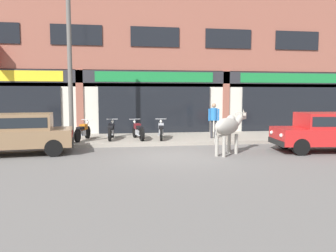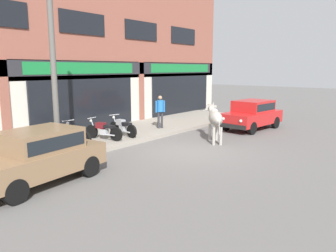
{
  "view_description": "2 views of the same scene",
  "coord_description": "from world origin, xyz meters",
  "px_view_note": "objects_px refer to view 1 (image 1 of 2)",
  "views": [
    {
      "loc": [
        -1.86,
        -11.11,
        2.1
      ],
      "look_at": [
        -0.06,
        1.0,
        0.95
      ],
      "focal_mm": 35.0,
      "sensor_mm": 36.0,
      "label": 1
    },
    {
      "loc": [
        -9.7,
        -6.91,
        3.05
      ],
      "look_at": [
        0.13,
        1.0,
        0.82
      ],
      "focal_mm": 35.0,
      "sensor_mm": 36.0,
      "label": 2
    }
  ],
  "objects_px": {
    "car_0": "(22,132)",
    "motorcycle_0": "(83,131)",
    "car_1": "(324,130)",
    "cow": "(228,126)",
    "motorcycle_2": "(138,131)",
    "motorcycle_3": "(161,130)",
    "pedestrian": "(214,117)",
    "utility_pole": "(70,64)",
    "motorcycle_1": "(111,131)"
  },
  "relations": [
    {
      "from": "car_1",
      "to": "motorcycle_2",
      "type": "distance_m",
      "value": 7.56
    },
    {
      "from": "car_0",
      "to": "utility_pole",
      "type": "xyz_separation_m",
      "value": [
        1.51,
        1.46,
        2.53
      ]
    },
    {
      "from": "motorcycle_0",
      "to": "motorcycle_3",
      "type": "height_order",
      "value": "same"
    },
    {
      "from": "car_0",
      "to": "motorcycle_1",
      "type": "height_order",
      "value": "car_0"
    },
    {
      "from": "motorcycle_1",
      "to": "cow",
      "type": "bearing_deg",
      "value": -41.25
    },
    {
      "from": "car_1",
      "to": "motorcycle_0",
      "type": "bearing_deg",
      "value": 159.17
    },
    {
      "from": "motorcycle_3",
      "to": "utility_pole",
      "type": "height_order",
      "value": "utility_pole"
    },
    {
      "from": "motorcycle_3",
      "to": "utility_pole",
      "type": "xyz_separation_m",
      "value": [
        -3.77,
        -0.92,
        2.82
      ]
    },
    {
      "from": "motorcycle_2",
      "to": "utility_pole",
      "type": "distance_m",
      "value": 4.05
    },
    {
      "from": "car_1",
      "to": "motorcycle_0",
      "type": "distance_m",
      "value": 9.77
    },
    {
      "from": "car_0",
      "to": "motorcycle_3",
      "type": "relative_size",
      "value": 2.07
    },
    {
      "from": "cow",
      "to": "motorcycle_0",
      "type": "bearing_deg",
      "value": 146.86
    },
    {
      "from": "cow",
      "to": "utility_pole",
      "type": "bearing_deg",
      "value": 156.07
    },
    {
      "from": "car_0",
      "to": "motorcycle_2",
      "type": "distance_m",
      "value": 4.9
    },
    {
      "from": "motorcycle_2",
      "to": "motorcycle_3",
      "type": "distance_m",
      "value": 1.03
    },
    {
      "from": "car_0",
      "to": "motorcycle_1",
      "type": "bearing_deg",
      "value": 40.26
    },
    {
      "from": "car_1",
      "to": "motorcycle_3",
      "type": "distance_m",
      "value": 6.64
    },
    {
      "from": "cow",
      "to": "motorcycle_2",
      "type": "height_order",
      "value": "cow"
    },
    {
      "from": "motorcycle_0",
      "to": "motorcycle_1",
      "type": "distance_m",
      "value": 1.23
    },
    {
      "from": "car_1",
      "to": "motorcycle_1",
      "type": "distance_m",
      "value": 8.7
    },
    {
      "from": "car_1",
      "to": "utility_pole",
      "type": "height_order",
      "value": "utility_pole"
    },
    {
      "from": "motorcycle_2",
      "to": "motorcycle_3",
      "type": "xyz_separation_m",
      "value": [
        1.03,
        -0.05,
        0.0
      ]
    },
    {
      "from": "motorcycle_1",
      "to": "pedestrian",
      "type": "bearing_deg",
      "value": -3.92
    },
    {
      "from": "car_0",
      "to": "utility_pole",
      "type": "distance_m",
      "value": 3.29
    },
    {
      "from": "car_1",
      "to": "pedestrian",
      "type": "relative_size",
      "value": 2.33
    },
    {
      "from": "cow",
      "to": "motorcycle_3",
      "type": "bearing_deg",
      "value": 119.58
    },
    {
      "from": "car_0",
      "to": "car_1",
      "type": "relative_size",
      "value": 1.0
    },
    {
      "from": "motorcycle_2",
      "to": "car_0",
      "type": "bearing_deg",
      "value": -150.24
    },
    {
      "from": "motorcycle_1",
      "to": "pedestrian",
      "type": "relative_size",
      "value": 1.13
    },
    {
      "from": "car_0",
      "to": "motorcycle_2",
      "type": "relative_size",
      "value": 2.08
    },
    {
      "from": "motorcycle_0",
      "to": "pedestrian",
      "type": "distance_m",
      "value": 5.89
    },
    {
      "from": "cow",
      "to": "motorcycle_0",
      "type": "relative_size",
      "value": 0.97
    },
    {
      "from": "motorcycle_3",
      "to": "motorcycle_0",
      "type": "bearing_deg",
      "value": 178.87
    },
    {
      "from": "motorcycle_1",
      "to": "utility_pole",
      "type": "relative_size",
      "value": 0.28
    },
    {
      "from": "utility_pole",
      "to": "pedestrian",
      "type": "bearing_deg",
      "value": 7.44
    },
    {
      "from": "car_0",
      "to": "motorcycle_1",
      "type": "xyz_separation_m",
      "value": [
        3.06,
        2.59,
        -0.29
      ]
    },
    {
      "from": "motorcycle_2",
      "to": "car_1",
      "type": "bearing_deg",
      "value": -27.22
    },
    {
      "from": "cow",
      "to": "motorcycle_0",
      "type": "distance_m",
      "value": 6.47
    },
    {
      "from": "pedestrian",
      "to": "motorcycle_0",
      "type": "bearing_deg",
      "value": 178.27
    },
    {
      "from": "car_1",
      "to": "pedestrian",
      "type": "height_order",
      "value": "pedestrian"
    },
    {
      "from": "motorcycle_3",
      "to": "cow",
      "type": "bearing_deg",
      "value": -60.42
    },
    {
      "from": "motorcycle_3",
      "to": "pedestrian",
      "type": "bearing_deg",
      "value": -2.59
    },
    {
      "from": "motorcycle_0",
      "to": "motorcycle_2",
      "type": "bearing_deg",
      "value": -0.45
    },
    {
      "from": "motorcycle_0",
      "to": "car_1",
      "type": "bearing_deg",
      "value": -20.83
    },
    {
      "from": "car_0",
      "to": "motorcycle_0",
      "type": "bearing_deg",
      "value": 53.18
    },
    {
      "from": "car_0",
      "to": "car_1",
      "type": "xyz_separation_m",
      "value": [
        10.96,
        -1.03,
        0.0
      ]
    },
    {
      "from": "motorcycle_2",
      "to": "utility_pole",
      "type": "bearing_deg",
      "value": -160.59
    },
    {
      "from": "motorcycle_1",
      "to": "utility_pole",
      "type": "bearing_deg",
      "value": -144.02
    },
    {
      "from": "motorcycle_1",
      "to": "pedestrian",
      "type": "height_order",
      "value": "pedestrian"
    },
    {
      "from": "motorcycle_0",
      "to": "motorcycle_3",
      "type": "xyz_separation_m",
      "value": [
        3.44,
        -0.07,
        0.0
      ]
    }
  ]
}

